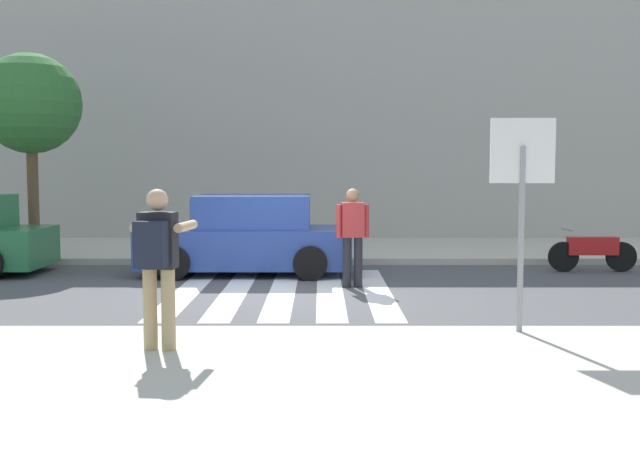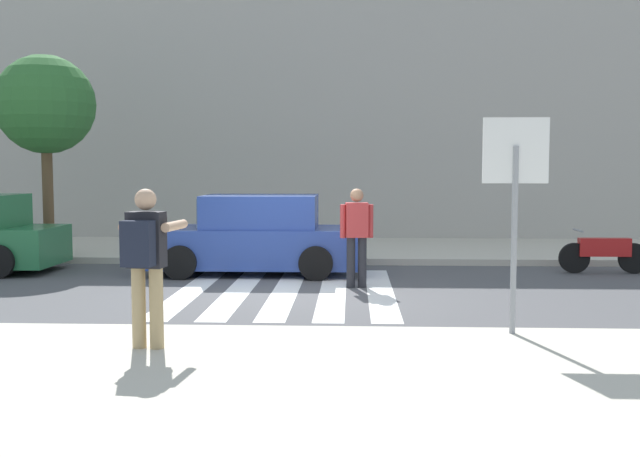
% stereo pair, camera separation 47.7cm
% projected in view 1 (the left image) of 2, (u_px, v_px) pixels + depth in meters
% --- Properties ---
extents(ground_plane, '(120.00, 120.00, 0.00)m').
position_uv_depth(ground_plane, '(284.00, 293.00, 12.42)').
color(ground_plane, '#4C4C4F').
extents(sidewalk_near, '(60.00, 6.00, 0.14)m').
position_uv_depth(sidewalk_near, '(246.00, 410.00, 6.24)').
color(sidewalk_near, beige).
rests_on(sidewalk_near, ground).
extents(sidewalk_far, '(60.00, 4.80, 0.14)m').
position_uv_depth(sidewalk_far, '(296.00, 250.00, 18.40)').
color(sidewalk_far, beige).
rests_on(sidewalk_far, ground).
extents(building_facade_far, '(56.00, 4.00, 7.87)m').
position_uv_depth(building_facade_far, '(301.00, 106.00, 22.47)').
color(building_facade_far, '#ADA89E').
rests_on(building_facade_far, ground).
extents(crosswalk_stripe_0, '(0.44, 5.20, 0.01)m').
position_uv_depth(crosswalk_stripe_0, '(190.00, 291.00, 12.63)').
color(crosswalk_stripe_0, silver).
rests_on(crosswalk_stripe_0, ground).
extents(crosswalk_stripe_1, '(0.44, 5.20, 0.01)m').
position_uv_depth(crosswalk_stripe_1, '(237.00, 291.00, 12.62)').
color(crosswalk_stripe_1, silver).
rests_on(crosswalk_stripe_1, ground).
extents(crosswalk_stripe_2, '(0.44, 5.20, 0.01)m').
position_uv_depth(crosswalk_stripe_2, '(285.00, 291.00, 12.62)').
color(crosswalk_stripe_2, silver).
rests_on(crosswalk_stripe_2, ground).
extents(crosswalk_stripe_3, '(0.44, 5.20, 0.01)m').
position_uv_depth(crosswalk_stripe_3, '(332.00, 291.00, 12.62)').
color(crosswalk_stripe_3, silver).
rests_on(crosswalk_stripe_3, ground).
extents(crosswalk_stripe_4, '(0.44, 5.20, 0.01)m').
position_uv_depth(crosswalk_stripe_4, '(379.00, 291.00, 12.62)').
color(crosswalk_stripe_4, silver).
rests_on(crosswalk_stripe_4, ground).
extents(stop_sign, '(0.76, 0.08, 2.53)m').
position_uv_depth(stop_sign, '(524.00, 177.00, 8.77)').
color(stop_sign, gray).
rests_on(stop_sign, sidewalk_near).
extents(photographer_with_backpack, '(0.64, 0.89, 1.72)m').
position_uv_depth(photographer_with_backpack, '(160.00, 255.00, 7.92)').
color(photographer_with_backpack, tan).
rests_on(photographer_with_backpack, sidewalk_near).
extents(pedestrian_crossing, '(0.58, 0.28, 1.72)m').
position_uv_depth(pedestrian_crossing, '(355.00, 232.00, 12.99)').
color(pedestrian_crossing, '#232328').
rests_on(pedestrian_crossing, ground).
extents(parked_car_blue, '(4.10, 1.92, 1.55)m').
position_uv_depth(parked_car_blue, '(250.00, 237.00, 14.66)').
color(parked_car_blue, '#284293').
rests_on(parked_car_blue, ground).
extents(motorcycle, '(1.76, 0.60, 0.87)m').
position_uv_depth(motorcycle, '(595.00, 251.00, 14.96)').
color(motorcycle, black).
rests_on(motorcycle, ground).
extents(street_tree_west, '(2.21, 2.21, 4.46)m').
position_uv_depth(street_tree_west, '(33.00, 105.00, 16.52)').
color(street_tree_west, brown).
rests_on(street_tree_west, sidewalk_far).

